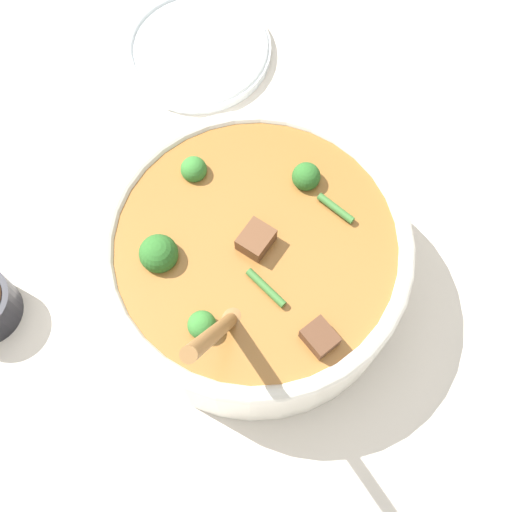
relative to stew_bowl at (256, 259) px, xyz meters
The scene contains 3 objects.
ground_plane 0.06m from the stew_bowl, 163.60° to the left, with size 4.00×4.00×0.00m, color silver.
stew_bowl is the anchor object (origin of this frame).
empty_plate 0.31m from the stew_bowl, 130.76° to the right, with size 0.18×0.18×0.02m.
Camera 1 is at (0.19, 0.14, 0.64)m, focal length 45.00 mm.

